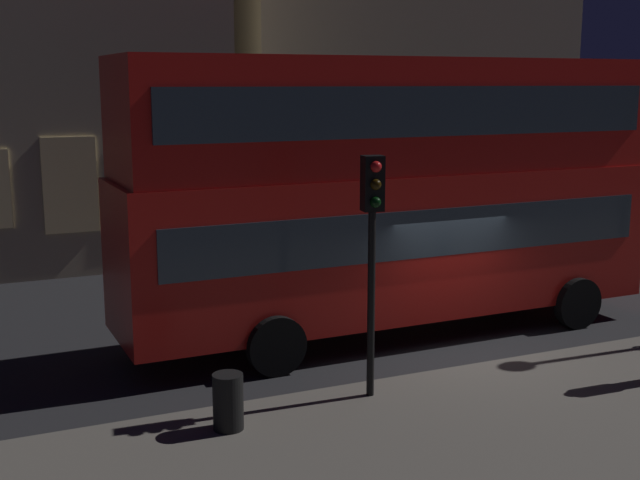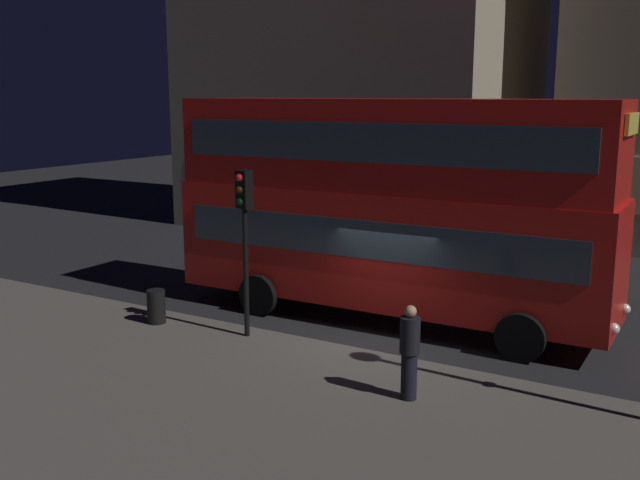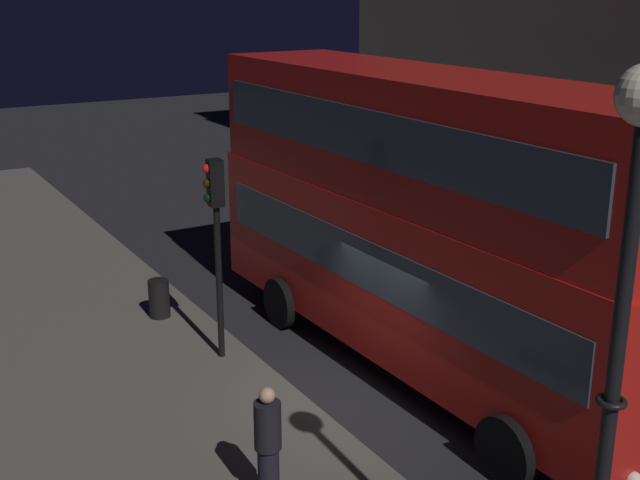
% 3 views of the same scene
% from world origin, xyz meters
% --- Properties ---
extents(ground_plane, '(80.00, 80.00, 0.00)m').
position_xyz_m(ground_plane, '(0.00, 0.00, 0.00)').
color(ground_plane, '#232326').
extents(sidewalk_slab, '(44.00, 9.15, 0.12)m').
position_xyz_m(sidewalk_slab, '(0.00, -5.48, 0.06)').
color(sidewalk_slab, '#5B564F').
rests_on(sidewalk_slab, ground).
extents(building_with_clock, '(13.27, 10.13, 18.10)m').
position_xyz_m(building_with_clock, '(-7.84, 14.30, 9.05)').
color(building_with_clock, tan).
rests_on(building_with_clock, ground).
extents(double_decker_bus, '(11.10, 2.92, 5.50)m').
position_xyz_m(double_decker_bus, '(-0.56, 1.61, 3.08)').
color(double_decker_bus, red).
rests_on(double_decker_bus, ground).
extents(traffic_light_near_kerb, '(0.35, 0.38, 3.83)m').
position_xyz_m(traffic_light_near_kerb, '(-2.64, -1.50, 2.88)').
color(traffic_light_near_kerb, black).
rests_on(traffic_light_near_kerb, sidewalk_slab).
extents(pedestrian, '(0.37, 0.37, 1.77)m').
position_xyz_m(pedestrian, '(2.03, -2.87, 1.03)').
color(pedestrian, black).
rests_on(pedestrian, sidewalk_slab).
extents(litter_bin, '(0.44, 0.44, 0.83)m').
position_xyz_m(litter_bin, '(-5.11, -1.81, 0.53)').
color(litter_bin, black).
rests_on(litter_bin, sidewalk_slab).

